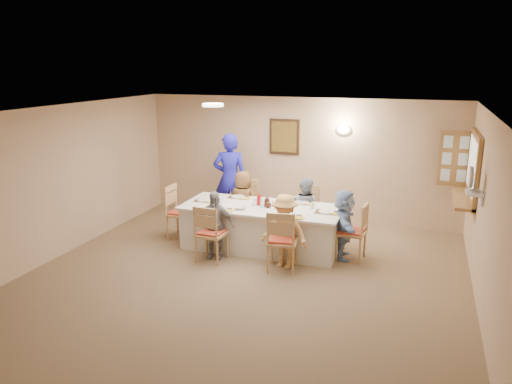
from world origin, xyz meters
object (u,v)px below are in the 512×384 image
(chair_left_end, at_px, (182,212))
(diner_back_left, at_px, (243,202))
(serving_hatch, at_px, (474,168))
(diner_front_left, at_px, (214,225))
(condiment_ketchup, at_px, (259,199))
(chair_front_right, at_px, (282,240))
(diner_back_right, at_px, (305,209))
(chair_front_left, at_px, (211,232))
(caregiver, at_px, (230,179))
(chair_back_right, at_px, (306,212))
(diner_right_end, at_px, (344,224))
(desk_fan, at_px, (473,182))
(diner_front_right, at_px, (285,231))
(chair_back_left, at_px, (245,206))
(dining_table, at_px, (262,227))
(chair_right_end, at_px, (351,231))

(chair_left_end, bearing_deg, diner_back_left, -54.49)
(serving_hatch, xyz_separation_m, chair_left_end, (-4.91, -0.84, -1.00))
(diner_front_left, relative_size, condiment_ketchup, 5.15)
(chair_front_right, xyz_separation_m, diner_back_right, (0.00, 1.48, 0.09))
(chair_front_left, height_order, caregiver, caregiver)
(chair_front_left, bearing_deg, diner_front_left, -87.02)
(chair_back_right, xyz_separation_m, chair_left_end, (-2.15, -0.80, 0.02))
(caregiver, bearing_deg, chair_left_end, 49.41)
(diner_right_end, bearing_deg, caregiver, 55.03)
(diner_right_end, distance_m, caregiver, 2.74)
(desk_fan, xyz_separation_m, diner_back_right, (-2.65, 1.19, -0.97))
(chair_front_right, height_order, diner_back_left, diner_back_left)
(chair_back_right, bearing_deg, chair_front_left, -129.16)
(diner_back_left, bearing_deg, diner_front_right, 137.66)
(diner_back_right, height_order, condiment_ketchup, diner_back_right)
(chair_front_left, distance_m, chair_front_right, 1.20)
(desk_fan, height_order, chair_back_left, desk_fan)
(serving_hatch, xyz_separation_m, chair_front_left, (-3.96, -1.64, -1.02))
(caregiver, bearing_deg, dining_table, 115.30)
(diner_front_left, height_order, diner_front_right, diner_front_right)
(chair_front_left, height_order, chair_left_end, chair_left_end)
(dining_table, height_order, chair_front_right, chair_front_right)
(diner_front_left, distance_m, caregiver, 1.92)
(chair_back_right, bearing_deg, diner_front_right, -92.29)
(chair_right_end, relative_size, diner_front_left, 0.85)
(serving_hatch, bearing_deg, diner_right_end, -156.66)
(chair_back_left, xyz_separation_m, diner_back_right, (1.20, -0.12, 0.09))
(chair_right_end, bearing_deg, chair_back_right, -125.19)
(desk_fan, height_order, diner_right_end, desk_fan)
(diner_front_right, distance_m, diner_right_end, 1.07)
(chair_back_right, bearing_deg, dining_table, -129.16)
(diner_back_left, bearing_deg, serving_hatch, -171.50)
(diner_back_right, xyz_separation_m, caregiver, (-1.65, 0.47, 0.34))
(chair_left_end, bearing_deg, chair_front_left, -130.19)
(dining_table, distance_m, chair_back_right, 1.00)
(dining_table, height_order, chair_back_right, chair_back_right)
(chair_back_right, bearing_deg, chair_back_left, 177.71)
(chair_front_left, bearing_deg, chair_right_end, -156.61)
(serving_hatch, xyz_separation_m, dining_table, (-3.36, -0.84, -1.12))
(dining_table, xyz_separation_m, diner_right_end, (1.42, 0.00, 0.21))
(dining_table, height_order, diner_back_right, diner_back_right)
(diner_back_left, bearing_deg, chair_back_right, -168.05)
(diner_back_left, bearing_deg, chair_right_end, 168.69)
(desk_fan, distance_m, diner_back_right, 3.06)
(chair_back_right, bearing_deg, chair_left_end, -161.88)
(diner_back_right, bearing_deg, serving_hatch, -164.88)
(diner_front_left, relative_size, caregiver, 0.62)
(dining_table, xyz_separation_m, diner_back_right, (0.60, 0.68, 0.20))
(serving_hatch, distance_m, chair_right_end, 2.24)
(chair_front_right, bearing_deg, diner_front_right, -97.60)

